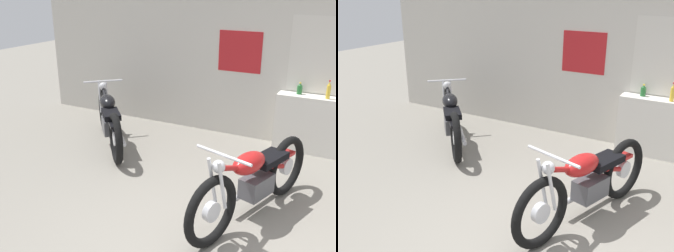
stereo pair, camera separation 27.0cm
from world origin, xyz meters
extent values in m
cube|color=beige|center=(0.00, 3.32, 1.40)|extent=(10.00, 0.06, 2.80)
cube|color=#B21E23|center=(-1.10, 3.28, 1.42)|extent=(0.71, 0.01, 0.65)
cylinder|color=#23662D|center=(-0.11, 3.18, 0.95)|extent=(0.08, 0.08, 0.13)
cone|color=#23662D|center=(-0.11, 3.18, 1.03)|extent=(0.07, 0.07, 0.04)
cylinder|color=gold|center=(-0.11, 3.18, 1.05)|extent=(0.03, 0.03, 0.01)
cylinder|color=gold|center=(0.30, 3.11, 0.98)|extent=(0.06, 0.06, 0.20)
cone|color=gold|center=(0.30, 3.11, 1.11)|extent=(0.05, 0.05, 0.05)
cylinder|color=red|center=(0.30, 3.11, 1.14)|extent=(0.02, 0.02, 0.02)
torus|color=black|center=(-3.20, 2.42, 0.37)|extent=(0.59, 0.61, 0.75)
cylinder|color=silver|center=(-3.20, 2.42, 0.37)|extent=(0.19, 0.20, 0.21)
torus|color=black|center=(-2.26, 1.44, 0.37)|extent=(0.59, 0.61, 0.75)
cylinder|color=silver|center=(-2.26, 1.44, 0.37)|extent=(0.19, 0.20, 0.21)
cube|color=#4C4C51|center=(-2.69, 1.88, 0.35)|extent=(0.42, 0.43, 0.23)
cylinder|color=black|center=(-2.69, 1.88, 0.58)|extent=(0.90, 0.94, 0.46)
ellipsoid|color=black|center=(-2.81, 2.01, 0.69)|extent=(0.49, 0.50, 0.22)
cube|color=black|center=(-2.55, 1.73, 0.61)|extent=(0.49, 0.50, 0.08)
cube|color=black|center=(-2.32, 1.50, 0.55)|extent=(0.29, 0.29, 0.04)
cylinder|color=silver|center=(-3.20, 2.33, 0.65)|extent=(0.14, 0.15, 0.54)
cylinder|color=silver|center=(-3.11, 2.42, 0.65)|extent=(0.14, 0.15, 0.54)
cylinder|color=silver|center=(-3.11, 2.33, 0.92)|extent=(0.49, 0.46, 0.03)
sphere|color=silver|center=(-3.15, 2.37, 0.82)|extent=(0.13, 0.13, 0.13)
cylinder|color=silver|center=(-2.52, 1.91, 0.21)|extent=(0.56, 0.59, 0.06)
torus|color=black|center=(-0.36, 0.31, 0.37)|extent=(0.32, 0.74, 0.75)
cylinder|color=silver|center=(-0.36, 0.31, 0.37)|extent=(0.13, 0.22, 0.21)
torus|color=black|center=(0.07, 1.67, 0.37)|extent=(0.32, 0.74, 0.75)
cylinder|color=silver|center=(0.07, 1.67, 0.37)|extent=(0.13, 0.22, 0.21)
cube|color=#4C4C51|center=(-0.12, 1.06, 0.36)|extent=(0.33, 0.45, 0.23)
cylinder|color=#B21919|center=(-0.12, 1.06, 0.58)|extent=(0.44, 1.25, 0.47)
ellipsoid|color=#B21919|center=(-0.18, 0.88, 0.69)|extent=(0.37, 0.53, 0.22)
cube|color=black|center=(-0.06, 1.26, 0.61)|extent=(0.37, 0.53, 0.08)
cube|color=#B21919|center=(0.04, 1.59, 0.55)|extent=(0.22, 0.31, 0.04)
cylinder|color=silver|center=(-0.28, 0.36, 0.65)|extent=(0.09, 0.18, 0.55)
cylinder|color=silver|center=(-0.39, 0.40, 0.65)|extent=(0.09, 0.18, 0.55)
cylinder|color=silver|center=(-0.32, 0.45, 0.93)|extent=(0.62, 0.22, 0.03)
sphere|color=silver|center=(-0.33, 0.39, 0.83)|extent=(0.13, 0.13, 0.13)
cylinder|color=silver|center=(-0.23, 1.20, 0.21)|extent=(0.30, 0.77, 0.06)
camera|label=1|loc=(0.80, -2.79, 2.47)|focal=42.00mm
camera|label=2|loc=(1.03, -2.66, 2.47)|focal=42.00mm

